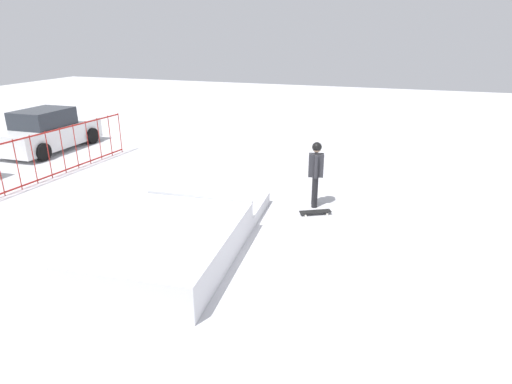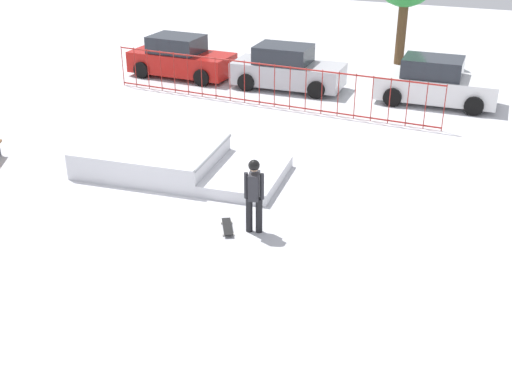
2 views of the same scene
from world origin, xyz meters
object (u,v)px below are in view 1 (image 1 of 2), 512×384
object	(u,v)px
skater	(316,169)
parked_car_white	(48,132)
skateboard	(315,212)
skate_ramp	(177,237)

from	to	relation	value
skater	parked_car_white	world-z (taller)	skater
skateboard	parked_car_white	size ratio (longest dim) A/B	0.19
skate_ramp	parked_car_white	size ratio (longest dim) A/B	1.35
skateboard	skate_ramp	bearing A→B (deg)	-158.88
skate_ramp	skater	world-z (taller)	skater
skater	parked_car_white	bearing A→B (deg)	154.65
skate_ramp	skater	xyz separation A→B (m)	(3.40, -2.22, 0.69)
skater	skateboard	size ratio (longest dim) A/B	2.16
skate_ramp	skater	bearing A→B (deg)	-37.90
skater	parked_car_white	size ratio (longest dim) A/B	0.42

